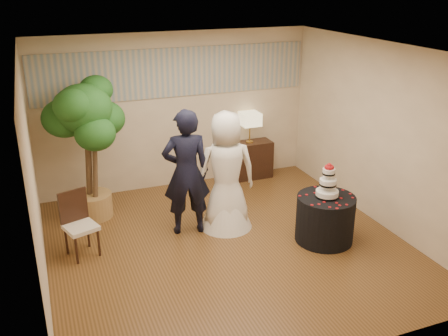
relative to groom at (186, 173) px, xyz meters
name	(u,v)px	position (x,y,z in m)	size (l,w,h in m)	color
floor	(228,245)	(0.41, -0.63, -0.97)	(5.00, 5.00, 0.00)	brown
ceiling	(228,50)	(0.41, -0.63, 1.83)	(5.00, 5.00, 0.00)	white
wall_back	(177,111)	(0.41, 1.87, 0.43)	(5.00, 0.06, 2.80)	beige
wall_front	(327,240)	(0.41, -3.13, 0.43)	(5.00, 0.06, 2.80)	beige
wall_left	(33,180)	(-2.09, -0.63, 0.43)	(0.06, 5.00, 2.80)	beige
wall_right	(379,135)	(2.91, -0.63, 0.43)	(0.06, 5.00, 2.80)	beige
mural_border	(175,72)	(0.41, 1.85, 1.13)	(4.90, 0.02, 0.85)	#9E9F95
groom	(186,173)	(0.00, 0.00, 0.00)	(0.70, 0.46, 1.93)	black
bride	(226,171)	(0.61, -0.07, -0.04)	(0.90, 0.81, 1.85)	white
cake_table	(325,219)	(1.80, -1.00, -0.62)	(0.85, 0.85, 0.70)	black
wedding_cake	(328,180)	(1.80, -1.00, -0.01)	(0.33, 0.33, 0.52)	white
console	(249,160)	(1.76, 1.66, -0.61)	(0.86, 0.38, 0.72)	black
table_lamp	(250,128)	(1.76, 1.66, 0.04)	(0.35, 0.35, 0.58)	#CBBB85
ficus_tree	(88,150)	(-1.28, 1.03, 0.18)	(1.10, 1.10, 2.30)	#20571C
side_chair	(81,225)	(-1.58, -0.15, -0.50)	(0.43, 0.45, 0.93)	black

